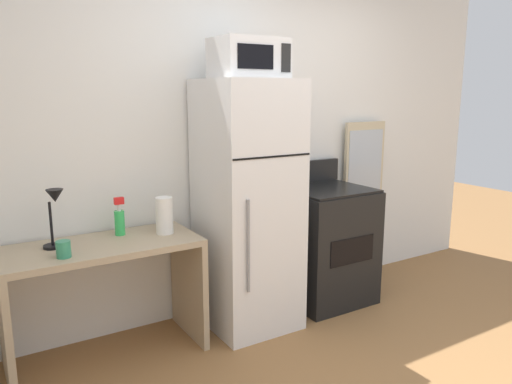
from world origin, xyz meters
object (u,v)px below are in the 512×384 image
(coffee_mug, at_px, (63,249))
(leaning_mirror, at_px, (362,200))
(spray_bottle, at_px, (120,220))
(microwave, at_px, (249,58))
(desk, at_px, (104,279))
(paper_towel_roll, at_px, (164,215))
(desk_lamp, at_px, (54,208))
(refrigerator, at_px, (247,206))
(oven_range, at_px, (326,244))

(coffee_mug, relative_size, leaning_mirror, 0.07)
(spray_bottle, distance_m, microwave, 1.34)
(desk, xyz_separation_m, paper_towel_roll, (0.41, 0.01, 0.35))
(desk_lamp, relative_size, refrigerator, 0.20)
(desk, relative_size, leaning_mirror, 0.84)
(desk_lamp, xyz_separation_m, microwave, (1.25, -0.12, 0.88))
(desk, distance_m, spray_bottle, 0.38)
(leaning_mirror, bearing_deg, desk, -174.52)
(spray_bottle, bearing_deg, coffee_mug, -145.64)
(desk, height_order, desk_lamp, desk_lamp)
(desk, relative_size, spray_bottle, 4.70)
(microwave, bearing_deg, leaning_mirror, 12.21)
(paper_towel_roll, distance_m, coffee_mug, 0.68)
(desk, bearing_deg, coffee_mug, -148.74)
(paper_towel_roll, relative_size, coffee_mug, 2.53)
(microwave, distance_m, oven_range, 1.59)
(refrigerator, distance_m, leaning_mirror, 1.40)
(paper_towel_roll, relative_size, oven_range, 0.22)
(desk, bearing_deg, oven_range, -0.92)
(paper_towel_roll, bearing_deg, leaning_mirror, 6.40)
(refrigerator, distance_m, microwave, 1.00)
(desk, xyz_separation_m, microwave, (1.01, -0.07, 1.35))
(paper_towel_roll, bearing_deg, refrigerator, -5.19)
(spray_bottle, bearing_deg, refrigerator, -11.24)
(microwave, height_order, leaning_mirror, microwave)
(leaning_mirror, bearing_deg, paper_towel_roll, -173.60)
(coffee_mug, bearing_deg, spray_bottle, 34.36)
(microwave, bearing_deg, desk_lamp, 174.51)
(desk_lamp, distance_m, spray_bottle, 0.43)
(refrigerator, bearing_deg, oven_range, 1.45)
(coffee_mug, bearing_deg, paper_towel_roll, 13.36)
(leaning_mirror, bearing_deg, coffee_mug, -171.82)
(refrigerator, height_order, leaning_mirror, refrigerator)
(desk_lamp, relative_size, leaning_mirror, 0.25)
(paper_towel_roll, xyz_separation_m, leaning_mirror, (1.96, 0.22, -0.17))
(desk_lamp, distance_m, leaning_mirror, 2.64)
(desk_lamp, bearing_deg, coffee_mug, -90.22)
(desk, xyz_separation_m, refrigerator, (1.01, -0.05, 0.35))
(desk, relative_size, oven_range, 1.06)
(paper_towel_roll, distance_m, refrigerator, 0.60)
(coffee_mug, relative_size, refrigerator, 0.05)
(spray_bottle, height_order, oven_range, oven_range)
(coffee_mug, bearing_deg, refrigerator, 4.65)
(desk_lamp, bearing_deg, paper_towel_roll, -3.93)
(desk_lamp, distance_m, paper_towel_roll, 0.67)
(oven_range, bearing_deg, spray_bottle, 174.57)
(refrigerator, bearing_deg, desk, 177.34)
(coffee_mug, height_order, leaning_mirror, leaning_mirror)
(paper_towel_roll, relative_size, leaning_mirror, 0.17)
(coffee_mug, distance_m, microwave, 1.65)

